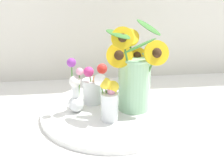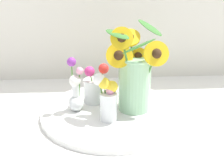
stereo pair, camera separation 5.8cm
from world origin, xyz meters
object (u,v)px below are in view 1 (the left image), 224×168
(serving_tray, at_px, (112,113))
(vase_bulb_right, at_px, (75,92))
(mason_jar_sunflowers, at_px, (134,75))
(vase_small_center, at_px, (108,98))
(vase_small_back, at_px, (93,87))

(serving_tray, bearing_deg, vase_bulb_right, 177.21)
(serving_tray, xyz_separation_m, mason_jar_sunflowers, (0.08, 0.01, 0.14))
(mason_jar_sunflowers, relative_size, vase_small_center, 1.93)
(vase_bulb_right, relative_size, vase_small_back, 1.36)
(vase_small_center, relative_size, vase_bulb_right, 0.81)
(mason_jar_sunflowers, relative_size, vase_small_back, 2.14)
(serving_tray, height_order, mason_jar_sunflowers, mason_jar_sunflowers)
(vase_small_center, bearing_deg, mason_jar_sunflowers, 37.07)
(serving_tray, relative_size, vase_bulb_right, 2.51)
(mason_jar_sunflowers, distance_m, vase_bulb_right, 0.22)
(vase_small_back, bearing_deg, vase_bulb_right, -132.47)
(vase_bulb_right, bearing_deg, vase_small_center, -33.38)
(serving_tray, xyz_separation_m, vase_small_back, (-0.06, 0.08, 0.07))
(mason_jar_sunflowers, height_order, vase_small_back, mason_jar_sunflowers)
(vase_small_center, bearing_deg, serving_tray, 73.45)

